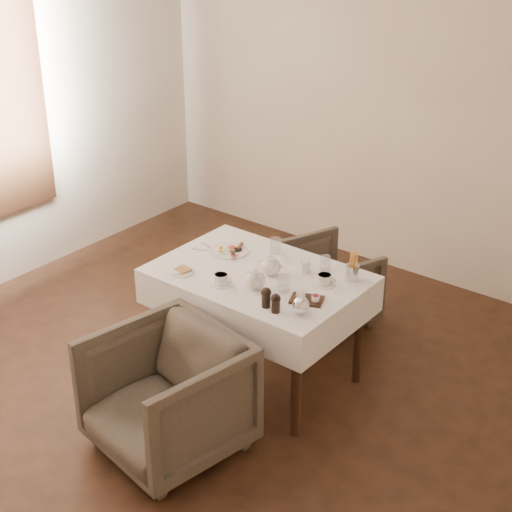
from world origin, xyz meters
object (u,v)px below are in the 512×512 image
object	(u,v)px
armchair_far	(325,284)
breakfast_plate	(230,250)
armchair_near	(167,396)
teapot_centre	(271,265)
table	(258,290)

from	to	relation	value
armchair_far	breakfast_plate	xyz separation A→B (m)	(-0.28, -0.73, 0.47)
armchair_near	teapot_centre	world-z (taller)	teapot_centre
armchair_far	teapot_centre	size ratio (longest dim) A/B	3.85
teapot_centre	armchair_near	bearing A→B (deg)	-113.00
breakfast_plate	teapot_centre	distance (m)	0.42
armchair_far	teapot_centre	xyz separation A→B (m)	(0.13, -0.83, 0.53)
breakfast_plate	armchair_near	bearing A→B (deg)	-66.59
table	armchair_far	distance (m)	0.92
armchair_far	teapot_centre	world-z (taller)	teapot_centre
armchair_near	armchair_far	world-z (taller)	armchair_near
armchair_far	breakfast_plate	distance (m)	0.91
table	armchair_near	bearing A→B (deg)	-87.21
armchair_far	breakfast_plate	world-z (taller)	breakfast_plate
table	armchair_near	xyz separation A→B (m)	(0.04, -0.88, -0.28)
teapot_centre	armchair_far	bearing A→B (deg)	78.07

